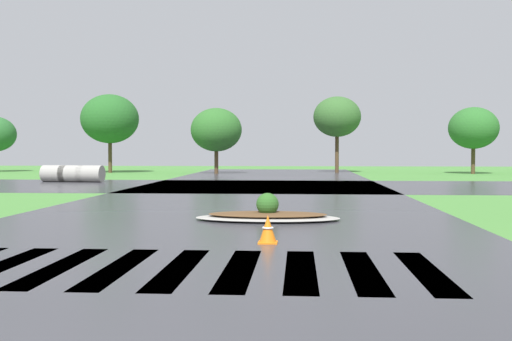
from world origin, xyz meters
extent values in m
cube|color=#35353A|center=(0.00, 10.00, 0.00)|extent=(11.68, 80.00, 0.01)
cube|color=#35353A|center=(0.00, 25.88, 0.00)|extent=(90.00, 10.51, 0.01)
cube|color=white|center=(-2.70, 5.64, 0.00)|extent=(0.45, 3.25, 0.01)
cube|color=white|center=(-1.80, 5.64, 0.00)|extent=(0.45, 3.25, 0.01)
cube|color=white|center=(-0.90, 5.64, 0.00)|extent=(0.45, 3.25, 0.01)
cube|color=white|center=(0.00, 5.64, 0.00)|extent=(0.45, 3.25, 0.01)
cube|color=white|center=(0.90, 5.64, 0.00)|extent=(0.45, 3.25, 0.01)
cube|color=white|center=(1.80, 5.64, 0.00)|extent=(0.45, 3.25, 0.01)
cube|color=white|center=(2.70, 5.64, 0.00)|extent=(0.45, 3.25, 0.01)
cube|color=white|center=(3.60, 5.64, 0.00)|extent=(0.45, 3.25, 0.01)
ellipsoid|color=#9E9B93|center=(1.00, 11.86, 0.06)|extent=(3.59, 1.65, 0.12)
ellipsoid|color=brown|center=(1.00, 11.86, 0.15)|extent=(2.95, 1.35, 0.10)
sphere|color=#2D6023|center=(1.00, 11.86, 0.40)|extent=(0.56, 0.56, 0.56)
cylinder|color=#9E9B93|center=(-11.34, 28.94, 0.45)|extent=(1.44, 1.05, 0.90)
cylinder|color=#9E9B93|center=(-10.33, 28.83, 0.45)|extent=(1.44, 1.05, 0.90)
cylinder|color=#9E9B93|center=(-9.32, 28.71, 0.45)|extent=(1.44, 1.05, 0.90)
cone|color=orange|center=(1.19, 8.14, 0.27)|extent=(0.34, 0.34, 0.53)
torus|color=white|center=(1.19, 8.14, 0.29)|extent=(0.22, 0.22, 0.04)
cube|color=orange|center=(1.19, 8.14, 0.01)|extent=(0.36, 0.36, 0.03)
cylinder|color=#4C3823|center=(-12.25, 41.56, 1.26)|extent=(0.28, 0.28, 2.52)
ellipsoid|color=#255F24|center=(-12.25, 41.56, 4.01)|extent=(4.28, 4.28, 3.64)
cylinder|color=#4C3823|center=(-4.10, 40.26, 0.93)|extent=(0.28, 0.28, 1.87)
ellipsoid|color=#2D6527|center=(-4.10, 40.26, 3.14)|extent=(3.65, 3.65, 3.10)
cylinder|color=#4C3823|center=(4.63, 42.88, 1.47)|extent=(0.28, 0.28, 2.94)
ellipsoid|color=#34612B|center=(4.63, 42.88, 4.18)|extent=(3.54, 3.54, 3.01)
cylinder|color=#4C3823|center=(14.14, 41.23, 1.02)|extent=(0.28, 0.28, 2.04)
ellipsoid|color=#2A6627|center=(14.14, 41.23, 3.26)|extent=(3.48, 3.48, 2.96)
camera|label=1|loc=(1.77, -3.29, 1.77)|focal=43.10mm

